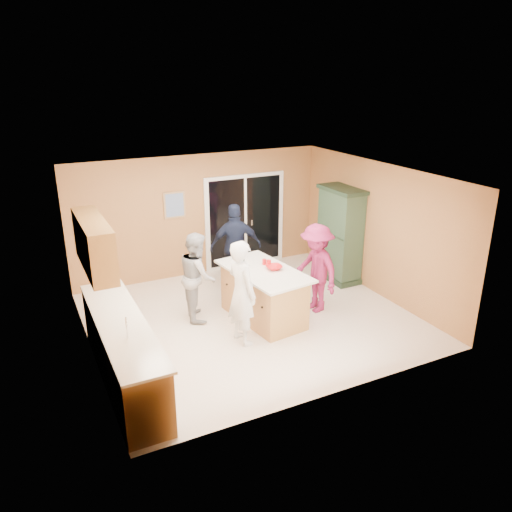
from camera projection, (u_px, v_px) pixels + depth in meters
name	position (u px, v px, depth m)	size (l,w,h in m)	color
floor	(251.00, 319.00, 8.99)	(5.50, 5.50, 0.00)	white
ceiling	(250.00, 176.00, 8.08)	(5.50, 5.00, 0.10)	white
wall_back	(200.00, 215.00, 10.63)	(5.50, 0.10, 2.60)	tan
wall_front	(335.00, 310.00, 6.43)	(5.50, 0.10, 2.60)	tan
wall_left	(84.00, 279.00, 7.39)	(0.10, 5.00, 2.60)	tan
wall_right	(378.00, 230.00, 9.68)	(0.10, 5.00, 2.60)	tan
left_cabinet_run	(125.00, 357.00, 6.92)	(0.65, 3.05, 1.24)	#B37A45
upper_cabinets	(94.00, 244.00, 7.09)	(0.35, 1.60, 0.75)	#B37A45
sliding_door	(245.00, 221.00, 11.13)	(1.90, 0.07, 2.10)	white
framed_picture	(175.00, 205.00, 10.28)	(0.46, 0.04, 0.56)	#A37F51
kitchen_island	(263.00, 296.00, 8.85)	(1.20, 1.91, 0.94)	#B37A45
green_hutch	(340.00, 235.00, 10.41)	(0.57, 1.08, 1.98)	#1E3121
woman_white	(242.00, 293.00, 7.95)	(0.64, 0.42, 1.75)	white
woman_grey	(198.00, 276.00, 8.81)	(0.77, 0.60, 1.59)	#A2A1A4
woman_navy	(236.00, 247.00, 10.00)	(1.03, 0.43, 1.76)	#161B32
woman_magenta	(316.00, 268.00, 9.06)	(1.07, 0.62, 1.66)	#921F48
serving_bowl	(274.00, 267.00, 8.69)	(0.28, 0.28, 0.07)	red
tulip_vase	(100.00, 275.00, 8.02)	(0.18, 0.12, 0.34)	red
tumbler_near	(264.00, 262.00, 8.89)	(0.07, 0.07, 0.10)	red
tumbler_far	(269.00, 263.00, 8.80)	(0.08, 0.08, 0.12)	red
wine_bottle	(243.00, 262.00, 8.70)	(0.07, 0.07, 0.29)	black
white_plate	(244.00, 265.00, 8.88)	(0.22, 0.22, 0.01)	white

